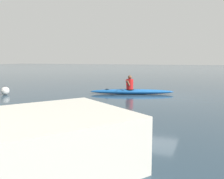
% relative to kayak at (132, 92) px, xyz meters
% --- Properties ---
extents(ground_plane, '(160.00, 160.00, 0.00)m').
position_rel_kayak_xyz_m(ground_plane, '(-1.29, 0.63, -0.14)').
color(ground_plane, '#283D4C').
extents(kayak, '(4.53, 2.04, 0.27)m').
position_rel_kayak_xyz_m(kayak, '(0.00, 0.00, 0.00)').
color(kayak, '#1959A5').
rests_on(kayak, ground).
extents(kayaker, '(0.81, 2.20, 0.77)m').
position_rel_kayak_xyz_m(kayaker, '(0.12, 0.04, 0.46)').
color(kayaker, red).
rests_on(kayaker, kayak).
extents(mooring_buoy_white_far, '(0.44, 0.44, 0.48)m').
position_rel_kayak_xyz_m(mooring_buoy_white_far, '(6.30, 2.82, 0.08)').
color(mooring_buoy_white_far, silver).
rests_on(mooring_buoy_white_far, ground).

